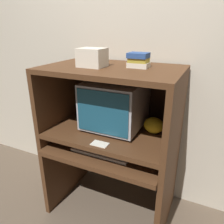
% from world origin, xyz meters
% --- Properties ---
extents(wall_back, '(6.00, 0.06, 2.60)m').
position_xyz_m(wall_back, '(0.00, 0.73, 1.30)').
color(wall_back, beige).
rests_on(wall_back, ground_plane).
extents(desk_base, '(1.02, 0.70, 0.67)m').
position_xyz_m(desk_base, '(0.00, 0.29, 0.42)').
color(desk_base, '#4C2D19').
rests_on(desk_base, ground_plane).
extents(desk_monitor_shelf, '(1.02, 0.67, 0.13)m').
position_xyz_m(desk_monitor_shelf, '(0.00, 0.33, 0.77)').
color(desk_monitor_shelf, '#4C2D19').
rests_on(desk_monitor_shelf, desk_base).
extents(hutch_upper, '(1.02, 0.67, 0.50)m').
position_xyz_m(hutch_upper, '(0.00, 0.37, 1.15)').
color(hutch_upper, '#4C2D19').
rests_on(hutch_upper, desk_monitor_shelf).
extents(crt_monitor, '(0.44, 0.47, 0.38)m').
position_xyz_m(crt_monitor, '(-0.00, 0.39, 1.00)').
color(crt_monitor, '#B2B2B7').
rests_on(crt_monitor, desk_monitor_shelf).
extents(keyboard, '(0.46, 0.15, 0.03)m').
position_xyz_m(keyboard, '(-0.01, 0.16, 0.68)').
color(keyboard, beige).
rests_on(keyboard, desk_base).
extents(mouse, '(0.07, 0.05, 0.03)m').
position_xyz_m(mouse, '(0.29, 0.18, 0.69)').
color(mouse, '#B7B7B7').
rests_on(mouse, desk_base).
extents(snack_bag, '(0.16, 0.12, 0.13)m').
position_xyz_m(snack_bag, '(0.32, 0.41, 0.86)').
color(snack_bag, gold).
rests_on(snack_bag, desk_monitor_shelf).
extents(book_stack, '(0.15, 0.12, 0.10)m').
position_xyz_m(book_stack, '(0.18, 0.38, 1.36)').
color(book_stack, beige).
rests_on(book_stack, hutch_upper).
extents(paper_card, '(0.12, 0.08, 0.00)m').
position_xyz_m(paper_card, '(0.03, 0.07, 0.80)').
color(paper_card, beige).
rests_on(paper_card, desk_monitor_shelf).
extents(storage_box, '(0.19, 0.16, 0.13)m').
position_xyz_m(storage_box, '(-0.13, 0.27, 1.37)').
color(storage_box, beige).
rests_on(storage_box, hutch_upper).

